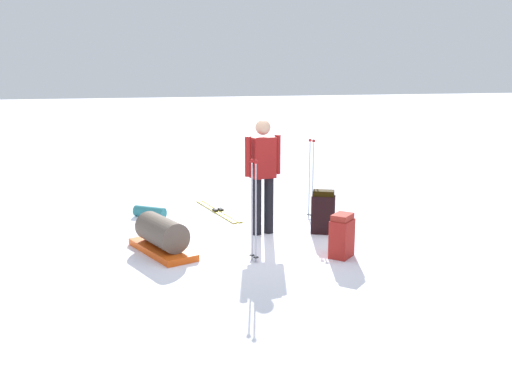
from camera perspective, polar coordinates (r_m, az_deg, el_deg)
name	(u,v)px	position (r m, az deg, el deg)	size (l,w,h in m)	color
ground_plane	(256,239)	(8.55, 0.00, -4.59)	(80.00, 80.00, 0.00)	white
skier_standing	(263,171)	(8.62, 0.67, 2.07)	(0.28, 0.56, 1.70)	black
ski_pair_near	(218,211)	(10.16, -3.71, -1.84)	(1.72, 0.49, 0.05)	gold
backpack_large_dark	(323,212)	(8.83, 6.51, -1.97)	(0.33, 0.40, 0.65)	black
backpack_bright	(342,236)	(7.78, 8.30, -4.24)	(0.40, 0.40, 0.58)	maroon
ski_poles_planted_near	(254,205)	(7.43, -0.21, -1.31)	(0.16, 0.10, 1.32)	#B4B3C3
ski_poles_planted_far	(311,175)	(9.57, 5.36, 1.65)	(0.16, 0.10, 1.31)	#A9BAC6
gear_sled	(162,237)	(7.98, -9.08, -4.28)	(1.29, 0.84, 0.49)	#E74F11
sleeping_mat_rolled	(150,212)	(9.91, -10.24, -1.91)	(0.18, 0.18, 0.55)	teal
thermos_bottle	(142,228)	(8.83, -11.00, -3.40)	(0.07, 0.07, 0.26)	#A9BEB6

